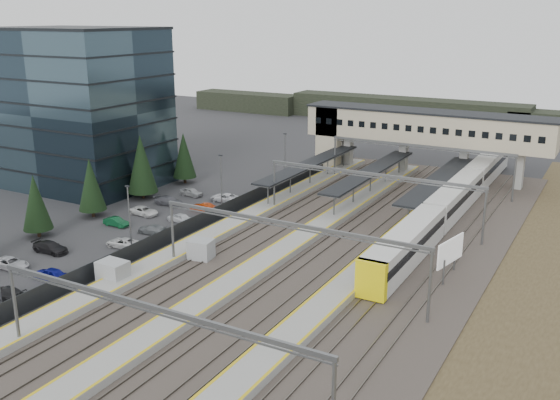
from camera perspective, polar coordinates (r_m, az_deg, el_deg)
The scene contains 15 objects.
ground at distance 73.92m, azimuth -4.57°, elevation -4.10°, with size 220.00×220.00×0.00m, color #2B2B2D.
office_building at distance 102.88m, azimuth -17.98°, elevation 8.05°, with size 24.30×18.30×24.30m.
conifer_row at distance 83.65m, azimuth -18.81°, elevation 0.99°, with size 4.42×49.82×9.50m.
car_park at distance 76.97m, azimuth -15.75°, elevation -3.36°, with size 10.49×44.50×1.29m.
lampposts at distance 78.02m, azimuth -9.03°, elevation 0.22°, with size 0.50×53.25×8.07m.
fence at distance 80.98m, azimuth -6.46°, elevation -1.54°, with size 0.08×90.00×2.00m.
relay_cabin_near at distance 65.06m, azimuth -15.02°, elevation -6.45°, with size 2.99×2.24×2.44m.
relay_cabin_far at distance 69.45m, azimuth -7.24°, elevation -4.56°, with size 2.80×2.45×2.31m.
rail_corridor at distance 73.56m, azimuth 3.68°, elevation -3.95°, with size 34.00×90.00×0.92m.
canopies at distance 92.77m, azimuth 8.32°, elevation 2.61°, with size 23.10×30.00×3.28m.
footbridge at distance 105.62m, azimuth 11.73°, elevation 6.36°, with size 40.40×6.40×11.20m.
gantries at distance 68.96m, azimuth 5.05°, elevation -0.38°, with size 28.40×62.28×7.17m.
train at distance 87.34m, azimuth 15.66°, elevation 0.08°, with size 3.01×62.82×3.78m.
billboard at distance 65.75m, azimuth 15.31°, elevation -4.65°, with size 1.26×5.21×4.37m.
treeline_far at distance 152.10m, azimuth 23.36°, elevation 6.50°, with size 170.00×19.00×7.00m.
Camera 1 is at (38.76, -57.31, 26.04)m, focal length 40.00 mm.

